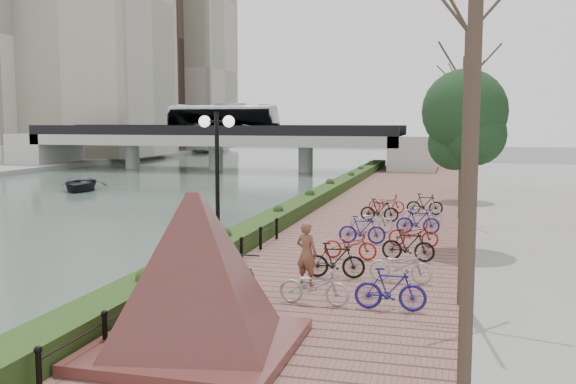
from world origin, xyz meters
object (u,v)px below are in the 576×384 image
(granite_monument, at_px, (195,271))
(lamppost, at_px, (217,159))
(motorcycle, at_px, (236,283))
(boat, at_px, (80,184))
(pedestrian, at_px, (307,253))

(granite_monument, xyz_separation_m, lamppost, (-1.63, 5.42, 1.79))
(motorcycle, height_order, boat, motorcycle)
(lamppost, height_order, pedestrian, lamppost)
(granite_monument, xyz_separation_m, motorcycle, (-0.22, 2.95, -0.98))
(boat, bearing_deg, granite_monument, -75.76)
(granite_monument, height_order, boat, granite_monument)
(pedestrian, relative_size, boat, 0.38)
(granite_monument, distance_m, motorcycle, 3.12)
(pedestrian, xyz_separation_m, boat, (-21.49, 22.78, -0.86))
(boat, bearing_deg, pedestrian, -68.64)
(pedestrian, bearing_deg, granite_monument, 98.95)
(boat, bearing_deg, motorcycle, -72.99)
(lamppost, height_order, boat, lamppost)
(granite_monument, relative_size, boat, 1.28)
(lamppost, relative_size, boat, 1.02)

